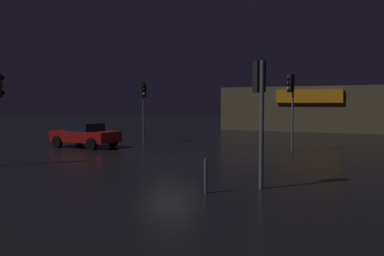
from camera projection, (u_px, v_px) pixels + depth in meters
name	position (u px, v px, depth m)	size (l,w,h in m)	color
ground_plane	(170.00, 158.00, 19.57)	(120.00, 120.00, 0.00)	black
store_building	(316.00, 109.00, 40.12)	(17.34, 7.82, 4.21)	brown
traffic_signal_main	(260.00, 97.00, 12.44)	(0.43, 0.41, 3.94)	#595B60
traffic_signal_cross_left	(291.00, 92.00, 22.17)	(0.41, 0.43, 4.22)	#595B60
traffic_signal_cross_right	(144.00, 96.00, 27.09)	(0.42, 0.43, 4.05)	#595B60
car_near	(85.00, 135.00, 24.24)	(4.16, 2.17, 1.44)	#A51414
bollard_kerb_a	(206.00, 176.00, 11.84)	(0.09, 0.09, 1.01)	#595B60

